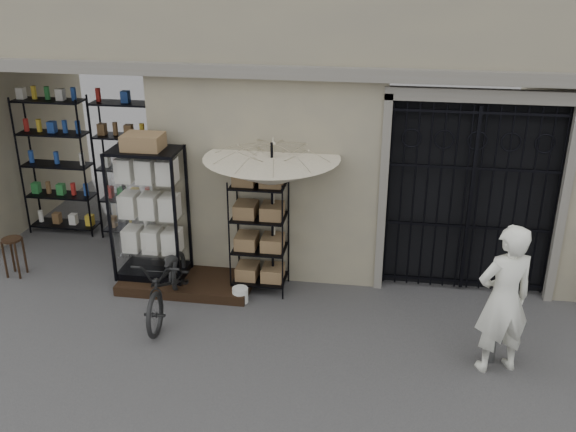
% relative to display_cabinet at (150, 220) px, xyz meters
% --- Properties ---
extents(ground, '(80.00, 80.00, 0.00)m').
position_rel_display_cabinet_xyz_m(ground, '(2.93, -1.61, -1.05)').
color(ground, black).
rests_on(ground, ground).
extents(shop_recess, '(3.00, 1.70, 3.00)m').
position_rel_display_cabinet_xyz_m(shop_recess, '(-1.57, 1.19, 0.45)').
color(shop_recess, black).
rests_on(shop_recess, ground).
extents(shop_shelving, '(2.70, 0.50, 2.50)m').
position_rel_display_cabinet_xyz_m(shop_shelving, '(-1.62, 1.69, 0.20)').
color(shop_shelving, black).
rests_on(shop_shelving, ground).
extents(iron_gate, '(2.50, 0.21, 3.00)m').
position_rel_display_cabinet_xyz_m(iron_gate, '(4.68, 0.67, 0.45)').
color(iron_gate, black).
rests_on(iron_gate, ground).
extents(step_platform, '(2.00, 0.90, 0.15)m').
position_rel_display_cabinet_xyz_m(step_platform, '(0.53, -0.06, -0.98)').
color(step_platform, black).
rests_on(step_platform, ground).
extents(display_cabinet, '(1.08, 0.75, 2.18)m').
position_rel_display_cabinet_xyz_m(display_cabinet, '(0.00, 0.00, 0.00)').
color(display_cabinet, black).
rests_on(display_cabinet, step_platform).
extents(wire_rack, '(0.87, 0.68, 1.79)m').
position_rel_display_cabinet_xyz_m(wire_rack, '(1.65, 0.08, -0.17)').
color(wire_rack, black).
rests_on(wire_rack, ground).
extents(market_umbrella, '(2.17, 2.19, 2.78)m').
position_rel_display_cabinet_xyz_m(market_umbrella, '(1.84, 0.11, 0.94)').
color(market_umbrella, black).
rests_on(market_umbrella, ground).
extents(white_bucket, '(0.27, 0.27, 0.23)m').
position_rel_display_cabinet_xyz_m(white_bucket, '(1.44, -0.37, -0.94)').
color(white_bucket, silver).
rests_on(white_bucket, ground).
extents(bicycle, '(0.70, 1.01, 1.86)m').
position_rel_display_cabinet_xyz_m(bicycle, '(0.51, -0.80, -1.05)').
color(bicycle, black).
rests_on(bicycle, ground).
extents(wooden_stool, '(0.32, 0.32, 0.64)m').
position_rel_display_cabinet_xyz_m(wooden_stool, '(-2.26, -0.10, -0.72)').
color(wooden_stool, black).
rests_on(wooden_stool, ground).
extents(steel_bollard, '(0.18, 0.18, 0.83)m').
position_rel_display_cabinet_xyz_m(steel_bollard, '(4.86, -1.31, -0.64)').
color(steel_bollard, slate).
rests_on(steel_bollard, ground).
extents(shopkeeper, '(1.34, 2.06, 0.46)m').
position_rel_display_cabinet_xyz_m(shopkeeper, '(4.91, -1.46, -1.05)').
color(shopkeeper, white).
rests_on(shopkeeper, ground).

